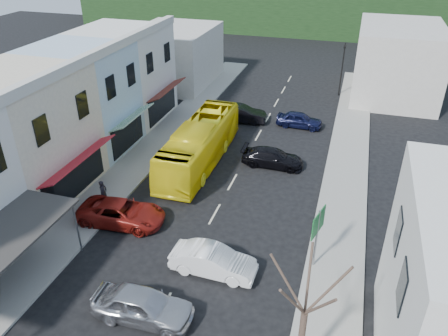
% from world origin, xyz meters
% --- Properties ---
extents(ground, '(120.00, 120.00, 0.00)m').
position_xyz_m(ground, '(0.00, 0.00, 0.00)').
color(ground, black).
rests_on(ground, ground).
extents(sidewalk_left, '(3.00, 52.00, 0.15)m').
position_xyz_m(sidewalk_left, '(-7.50, 10.00, 0.07)').
color(sidewalk_left, gray).
rests_on(sidewalk_left, ground).
extents(sidewalk_right, '(3.00, 52.00, 0.15)m').
position_xyz_m(sidewalk_right, '(7.50, 10.00, 0.07)').
color(sidewalk_right, gray).
rests_on(sidewalk_right, ground).
extents(shopfront_row, '(8.25, 30.00, 8.00)m').
position_xyz_m(shopfront_row, '(-12.49, 5.00, 4.00)').
color(shopfront_row, silver).
rests_on(shopfront_row, ground).
extents(distant_block_left, '(8.00, 10.00, 6.00)m').
position_xyz_m(distant_block_left, '(-12.00, 27.00, 3.00)').
color(distant_block_left, '#B7B2A8').
rests_on(distant_block_left, ground).
extents(distant_block_right, '(8.00, 12.00, 7.00)m').
position_xyz_m(distant_block_right, '(11.00, 30.00, 3.50)').
color(distant_block_right, '#B7B2A8').
rests_on(distant_block_right, ground).
extents(bus, '(2.51, 11.60, 3.10)m').
position_xyz_m(bus, '(-3.05, 9.95, 1.55)').
color(bus, yellow).
rests_on(bus, ground).
extents(car_silver, '(4.45, 1.92, 1.40)m').
position_xyz_m(car_silver, '(-0.57, -4.67, 0.70)').
color(car_silver, '#B0B0B5').
rests_on(car_silver, ground).
extents(car_white, '(4.44, 1.90, 1.40)m').
position_xyz_m(car_white, '(1.53, -0.90, 0.70)').
color(car_white, white).
rests_on(car_white, ground).
extents(car_red, '(4.72, 2.21, 1.40)m').
position_xyz_m(car_red, '(-5.00, 1.55, 0.70)').
color(car_red, maroon).
rests_on(car_red, ground).
extents(car_black_near, '(4.51, 1.87, 1.40)m').
position_xyz_m(car_black_near, '(2.18, 11.13, 0.70)').
color(car_black_near, black).
rests_on(car_black_near, ground).
extents(car_navy_mid, '(4.47, 1.98, 1.40)m').
position_xyz_m(car_navy_mid, '(3.03, 18.74, 0.70)').
color(car_navy_mid, black).
rests_on(car_navy_mid, ground).
extents(car_black_far, '(4.59, 2.35, 1.40)m').
position_xyz_m(car_black_far, '(-2.23, 18.37, 0.70)').
color(car_black_far, black).
rests_on(car_black_far, ground).
extents(pedestrian_left, '(0.43, 0.62, 1.70)m').
position_xyz_m(pedestrian_left, '(-6.95, 2.82, 1.00)').
color(pedestrian_left, black).
rests_on(pedestrian_left, sidewalk_left).
extents(direction_sign, '(0.99, 1.70, 3.58)m').
position_xyz_m(direction_sign, '(6.40, 1.00, 1.79)').
color(direction_sign, '#135F27').
rests_on(direction_sign, ground).
extents(street_tree, '(2.67, 2.67, 6.94)m').
position_xyz_m(street_tree, '(6.55, -5.52, 3.47)').
color(street_tree, '#3C2E25').
rests_on(street_tree, ground).
extents(traffic_signal, '(1.33, 1.48, 5.46)m').
position_xyz_m(traffic_signal, '(5.80, 28.05, 2.73)').
color(traffic_signal, black).
rests_on(traffic_signal, ground).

